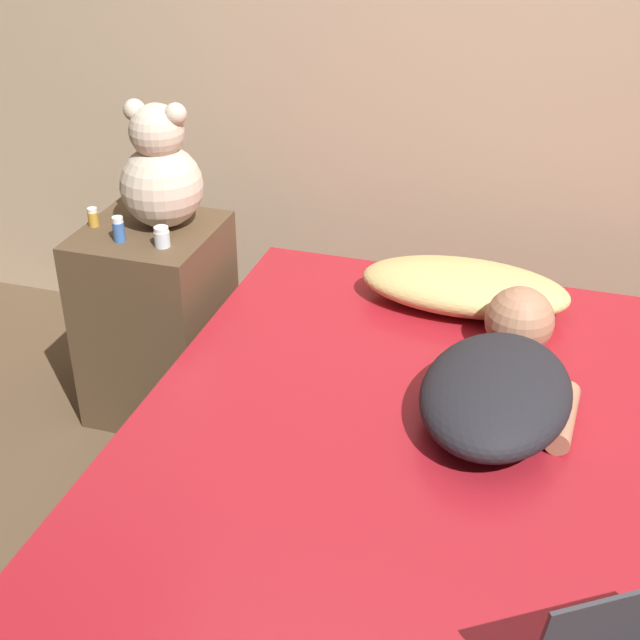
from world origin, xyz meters
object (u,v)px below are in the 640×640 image
object	(u,v)px
bottle_amber	(93,217)
person_lying	(502,379)
bottle_clear	(162,237)
pillow	(464,287)
bottle_blue	(119,229)
teddy_bear	(161,173)

from	to	relation	value
bottle_amber	person_lying	bearing A→B (deg)	-14.78
person_lying	bottle_clear	bearing A→B (deg)	168.11
pillow	bottle_blue	xyz separation A→B (m)	(-1.01, -0.21, 0.14)
bottle_clear	bottle_amber	bearing A→B (deg)	165.03
teddy_bear	bottle_clear	size ratio (longest dim) A/B	6.28
bottle_amber	bottle_blue	bearing A→B (deg)	-29.89
teddy_bear	bottle_amber	xyz separation A→B (m)	(-0.21, -0.08, -0.14)
bottle_amber	bottle_clear	distance (m)	0.28
bottle_blue	bottle_clear	xyz separation A→B (m)	(0.14, 0.00, -0.01)
bottle_blue	bottle_amber	xyz separation A→B (m)	(-0.13, 0.07, -0.01)
person_lying	bottle_clear	world-z (taller)	bottle_clear
person_lying	teddy_bear	distance (m)	1.21
teddy_bear	bottle_blue	xyz separation A→B (m)	(-0.08, -0.15, -0.13)
bottle_blue	bottle_amber	world-z (taller)	bottle_blue
pillow	bottle_clear	bearing A→B (deg)	-166.30
pillow	bottle_clear	world-z (taller)	bottle_clear
teddy_bear	bottle_blue	bearing A→B (deg)	-117.29
pillow	bottle_amber	size ratio (longest dim) A/B	10.46
pillow	bottle_amber	world-z (taller)	bottle_amber
bottle_blue	bottle_amber	size ratio (longest dim) A/B	1.30
pillow	bottle_blue	size ratio (longest dim) A/B	8.05
bottle_blue	teddy_bear	bearing A→B (deg)	62.71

